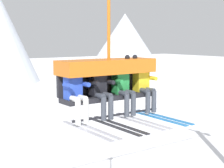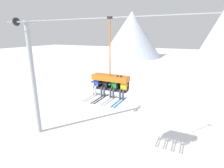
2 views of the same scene
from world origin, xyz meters
name	(u,v)px [view 1 (image 1 of 2)]	position (x,y,z in m)	size (l,w,h in m)	color
mountain_peak_east	(125,50)	(25.26, 31.33, 4.96)	(13.26, 13.26, 9.91)	silver
chairlift_chair	(107,71)	(-0.08, -0.73, 5.81)	(2.19, 0.74, 4.34)	#232328
skier_blue	(76,92)	(-0.96, -0.95, 5.47)	(0.46, 1.70, 1.23)	#2847B7
skier_black	(101,89)	(-0.38, -0.95, 5.47)	(0.46, 1.70, 1.23)	black
skier_green	(124,86)	(0.22, -0.94, 5.49)	(0.48, 1.70, 1.34)	#23843D
skier_yellow	(144,84)	(0.80, -0.94, 5.49)	(0.48, 1.70, 1.34)	yellow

